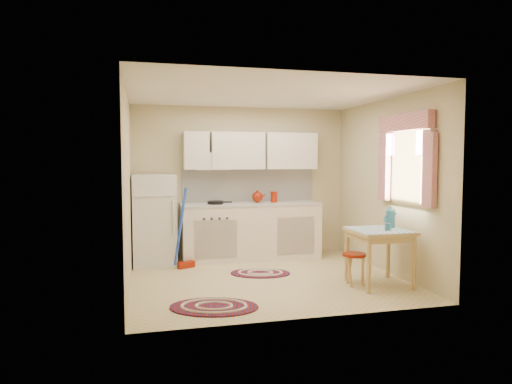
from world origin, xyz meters
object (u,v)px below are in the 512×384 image
table (379,258)px  stool (354,269)px  base_cabinets (251,232)px  fridge (155,220)px

table → stool: bearing=169.5°
base_cabinets → table: bearing=-57.4°
table → stool: (-0.32, 0.06, -0.15)m
fridge → base_cabinets: fridge is taller
base_cabinets → fridge: bearing=-178.1°
base_cabinets → stool: base_cabinets is taller
fridge → table: bearing=-34.2°
fridge → base_cabinets: bearing=1.9°
base_cabinets → stool: (0.92, -1.89, -0.23)m
fridge → table: (2.79, -1.90, -0.34)m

